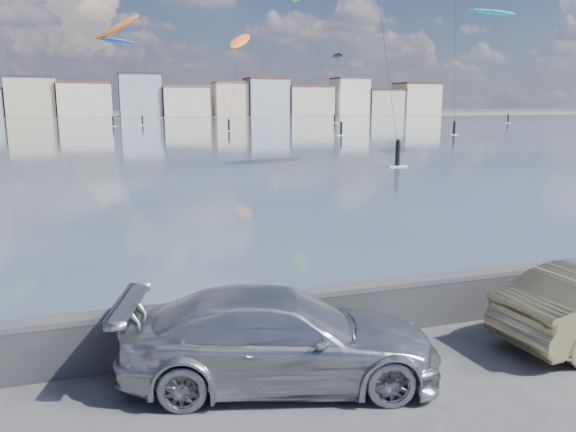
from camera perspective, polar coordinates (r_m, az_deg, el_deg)
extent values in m
plane|color=#333335|center=(8.51, 2.32, -20.42)|extent=(700.00, 700.00, 0.00)
cube|color=#3B4D5E|center=(98.39, -17.17, 8.29)|extent=(500.00, 177.00, 0.00)
cube|color=#4C473D|center=(206.81, -18.06, 9.61)|extent=(500.00, 60.00, 0.00)
cube|color=#28282B|center=(10.60, -2.95, -11.00)|extent=(400.00, 0.35, 0.90)
cylinder|color=#28282B|center=(10.44, -2.97, -8.71)|extent=(400.00, 0.36, 0.36)
cube|color=beige|center=(193.68, -24.59, 10.84)|extent=(14.00, 11.00, 12.00)
cube|color=#2D2D33|center=(193.83, -24.75, 12.70)|extent=(14.28, 11.22, 0.60)
cube|color=beige|center=(192.78, -19.91, 10.97)|extent=(16.00, 13.00, 10.50)
cube|color=brown|center=(192.88, -20.03, 12.61)|extent=(16.32, 13.26, 0.60)
cube|color=#9EA8B7|center=(193.24, -14.80, 11.71)|extent=(13.00, 10.00, 13.50)
cube|color=#2D2D33|center=(193.45, -14.91, 13.79)|extent=(13.26, 10.20, 0.60)
cube|color=beige|center=(194.79, -10.43, 11.30)|extent=(15.00, 12.00, 9.50)
cube|color=brown|center=(194.86, -10.49, 12.78)|extent=(15.30, 12.24, 0.60)
cube|color=beige|center=(197.62, -5.90, 11.64)|extent=(11.00, 9.00, 11.00)
cube|color=brown|center=(197.74, -5.93, 13.32)|extent=(11.22, 9.18, 0.60)
cube|color=#B2B7C6|center=(200.90, -2.21, 11.90)|extent=(14.00, 11.00, 12.50)
cube|color=#562D23|center=(201.06, -2.22, 13.77)|extent=(14.28, 11.22, 0.60)
cube|color=beige|center=(205.79, 2.03, 11.54)|extent=(16.00, 12.00, 10.00)
cube|color=brown|center=(205.88, 2.04, 13.02)|extent=(16.32, 12.24, 0.60)
cube|color=white|center=(212.15, 6.30, 11.88)|extent=(12.00, 10.00, 13.00)
cube|color=#4C423D|center=(212.32, 6.34, 13.72)|extent=(12.24, 10.20, 0.60)
cube|color=beige|center=(218.12, 9.57, 11.25)|extent=(14.00, 11.00, 9.00)
cube|color=#562D23|center=(218.18, 9.61, 12.51)|extent=(14.28, 11.22, 0.60)
cube|color=silver|center=(225.28, 12.91, 11.45)|extent=(15.00, 12.00, 11.50)
cube|color=#562D23|center=(225.39, 12.98, 12.98)|extent=(15.30, 12.24, 0.60)
imported|color=#AEAFB4|center=(9.32, -0.78, -12.23)|extent=(5.55, 3.42, 1.50)
cube|color=white|center=(40.95, 11.05, 4.97)|extent=(1.40, 0.42, 0.08)
cylinder|color=black|center=(40.87, 11.10, 6.23)|extent=(0.36, 0.36, 1.70)
sphere|color=black|center=(40.80, 11.14, 7.49)|extent=(0.28, 0.28, 0.28)
cylinder|color=black|center=(46.55, 9.40, 19.37)|extent=(2.35, 11.00, 19.53)
ellipsoid|color=#19BFBF|center=(152.36, 20.02, 18.90)|extent=(10.64, 8.92, 2.71)
cube|color=white|center=(140.14, 21.43, 8.82)|extent=(1.40, 0.42, 0.08)
cylinder|color=black|center=(140.11, 21.46, 9.18)|extent=(0.36, 0.36, 1.70)
sphere|color=black|center=(140.09, 21.48, 9.55)|extent=(0.28, 0.28, 0.28)
cylinder|color=black|center=(145.71, 20.73, 14.31)|extent=(2.63, 11.73, 24.78)
cube|color=white|center=(84.63, 16.50, 7.94)|extent=(1.40, 0.42, 0.08)
cylinder|color=black|center=(84.59, 16.53, 8.55)|extent=(0.36, 0.36, 1.70)
sphere|color=black|center=(84.55, 16.56, 9.15)|extent=(0.28, 0.28, 0.28)
cylinder|color=black|center=(88.87, 16.67, 19.39)|extent=(2.71, 6.44, 32.47)
ellipsoid|color=blue|center=(129.41, -17.13, 16.66)|extent=(9.08, 6.48, 2.36)
cube|color=white|center=(116.34, -17.33, 8.71)|extent=(1.40, 0.42, 0.08)
cylinder|color=black|center=(116.31, -17.36, 9.15)|extent=(0.36, 0.36, 1.70)
sphere|color=black|center=(116.28, -17.39, 9.60)|extent=(0.28, 0.28, 0.28)
cylinder|color=black|center=(122.60, -17.24, 13.19)|extent=(1.84, 12.48, 16.15)
ellipsoid|color=black|center=(141.42, 5.06, 15.92)|extent=(4.07, 8.22, 1.12)
cube|color=white|center=(132.61, 4.75, 9.45)|extent=(1.40, 0.42, 0.08)
cylinder|color=black|center=(132.59, 4.76, 9.84)|extent=(0.36, 0.36, 1.70)
sphere|color=black|center=(132.57, 4.76, 10.23)|extent=(0.28, 0.28, 0.28)
cylinder|color=black|center=(136.81, 4.91, 13.05)|extent=(3.80, 7.59, 14.44)
cube|color=white|center=(80.28, 5.42, 8.19)|extent=(1.40, 0.42, 0.08)
cylinder|color=black|center=(80.23, 5.43, 8.83)|extent=(0.36, 0.36, 1.70)
sphere|color=black|center=(80.20, 5.44, 9.47)|extent=(0.28, 0.28, 0.28)
cylinder|color=black|center=(84.10, 3.33, 15.79)|extent=(2.86, 9.24, 19.29)
ellipsoid|color=orange|center=(101.13, -4.92, 17.28)|extent=(7.10, 9.45, 4.31)
cube|color=white|center=(92.63, -6.02, 8.60)|extent=(1.40, 0.42, 0.08)
cylinder|color=black|center=(92.59, -6.03, 9.15)|extent=(0.36, 0.36, 1.70)
sphere|color=black|center=(92.56, -6.04, 9.71)|extent=(0.28, 0.28, 0.28)
cylinder|color=black|center=(96.62, -5.46, 13.50)|extent=(3.91, 7.41, 13.62)
ellipsoid|color=orange|center=(130.01, -16.91, 17.90)|extent=(9.34, 5.32, 6.95)
cube|color=white|center=(120.70, -14.55, 8.94)|extent=(1.40, 0.42, 0.08)
cylinder|color=black|center=(120.67, -14.57, 9.37)|extent=(0.36, 0.36, 1.70)
sphere|color=black|center=(120.65, -14.60, 9.79)|extent=(0.28, 0.28, 0.28)
cylinder|color=black|center=(124.98, -15.77, 13.88)|extent=(3.51, 8.67, 18.97)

